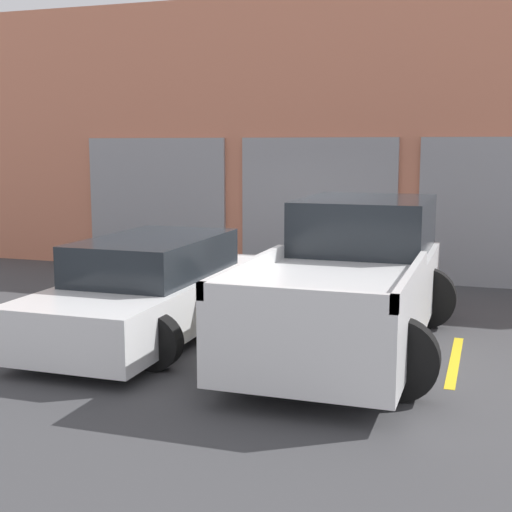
# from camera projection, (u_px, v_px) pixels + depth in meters

# --- Properties ---
(ground_plane) EXTENTS (28.00, 28.00, 0.00)m
(ground_plane) POSITION_uv_depth(u_px,v_px,m) (286.00, 310.00, 11.50)
(ground_plane) COLOR #3D3D3F
(shophouse_building) EXTENTS (16.56, 0.68, 5.55)m
(shophouse_building) POSITION_uv_depth(u_px,v_px,m) (332.00, 140.00, 14.17)
(shophouse_building) COLOR #D17A5B
(shophouse_building) RESTS_ON ground
(pickup_truck) EXTENTS (2.60, 5.10, 1.87)m
(pickup_truck) POSITION_uv_depth(u_px,v_px,m) (351.00, 280.00, 9.36)
(pickup_truck) COLOR white
(pickup_truck) RESTS_ON ground
(sedan_white) EXTENTS (2.20, 4.73, 1.36)m
(sedan_white) POSITION_uv_depth(u_px,v_px,m) (153.00, 289.00, 9.97)
(sedan_white) COLOR white
(sedan_white) RESTS_ON ground
(parking_stripe_far_left) EXTENTS (0.12, 2.20, 0.01)m
(parking_stripe_far_left) POSITION_uv_depth(u_px,v_px,m) (68.00, 325.00, 10.47)
(parking_stripe_far_left) COLOR gold
(parking_stripe_far_left) RESTS_ON ground
(parking_stripe_left) EXTENTS (0.12, 2.20, 0.01)m
(parking_stripe_left) POSITION_uv_depth(u_px,v_px,m) (244.00, 342.00, 9.61)
(parking_stripe_left) COLOR gold
(parking_stripe_left) RESTS_ON ground
(parking_stripe_centre) EXTENTS (0.12, 2.20, 0.01)m
(parking_stripe_centre) POSITION_uv_depth(u_px,v_px,m) (455.00, 361.00, 8.76)
(parking_stripe_centre) COLOR gold
(parking_stripe_centre) RESTS_ON ground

